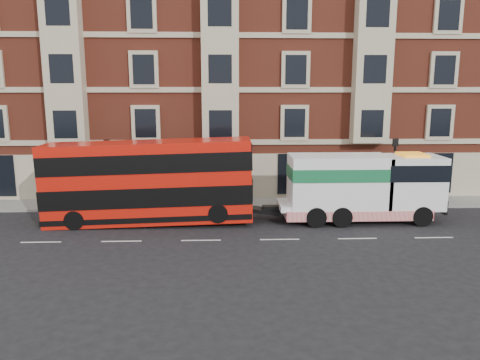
# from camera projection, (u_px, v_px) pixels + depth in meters

# --- Properties ---
(ground) EXTENTS (120.00, 120.00, 0.00)m
(ground) POSITION_uv_depth(u_px,v_px,m) (201.00, 240.00, 23.67)
(ground) COLOR black
(ground) RESTS_ON ground
(sidewalk) EXTENTS (90.00, 3.00, 0.15)m
(sidewalk) POSITION_uv_depth(u_px,v_px,m) (206.00, 204.00, 31.01)
(sidewalk) COLOR slate
(sidewalk) RESTS_ON ground
(victorian_terrace) EXTENTS (45.00, 12.00, 20.40)m
(victorian_terrace) POSITION_uv_depth(u_px,v_px,m) (214.00, 56.00, 36.49)
(victorian_terrace) COLOR brown
(victorian_terrace) RESTS_ON ground
(lamp_post_west) EXTENTS (0.35, 0.15, 4.35)m
(lamp_post_west) POSITION_uv_depth(u_px,v_px,m) (108.00, 169.00, 29.02)
(lamp_post_west) COLOR black
(lamp_post_west) RESTS_ON sidewalk
(lamp_post_east) EXTENTS (0.35, 0.15, 4.35)m
(lamp_post_east) POSITION_uv_depth(u_px,v_px,m) (394.00, 167.00, 29.68)
(lamp_post_east) COLOR black
(lamp_post_east) RESTS_ON sidewalk
(double_decker_bus) EXTENTS (11.55, 2.65, 4.68)m
(double_decker_bus) POSITION_uv_depth(u_px,v_px,m) (149.00, 181.00, 26.30)
(double_decker_bus) COLOR red
(double_decker_bus) RESTS_ON ground
(tow_truck) EXTENTS (9.25, 2.73, 3.85)m
(tow_truck) POSITION_uv_depth(u_px,v_px,m) (360.00, 186.00, 26.82)
(tow_truck) COLOR white
(tow_truck) RESTS_ON ground
(pedestrian) EXTENTS (0.71, 0.64, 1.64)m
(pedestrian) POSITION_uv_depth(u_px,v_px,m) (110.00, 196.00, 29.35)
(pedestrian) COLOR black
(pedestrian) RESTS_ON sidewalk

